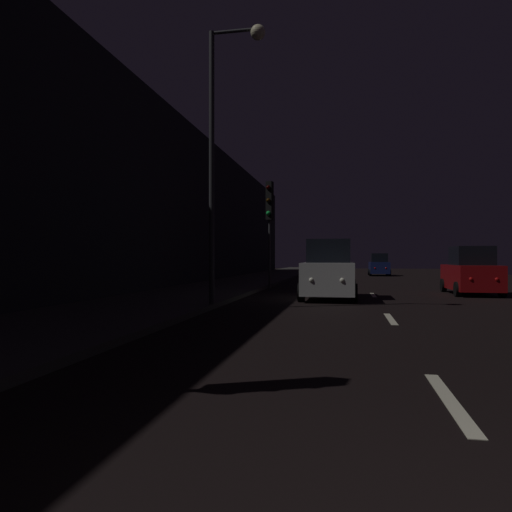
% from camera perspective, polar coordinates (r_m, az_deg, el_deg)
% --- Properties ---
extents(ground, '(26.60, 84.00, 0.02)m').
position_cam_1_polar(ground, '(26.85, 13.16, -3.48)').
color(ground, black).
extents(sidewalk_left, '(4.40, 84.00, 0.15)m').
position_cam_1_polar(sidewalk_left, '(27.49, -1.82, -3.23)').
color(sidewalk_left, '#33302D').
rests_on(sidewalk_left, ground).
extents(building_facade_left, '(0.80, 63.00, 8.81)m').
position_cam_1_polar(building_facade_left, '(25.00, -9.46, 6.41)').
color(building_facade_left, black).
rests_on(building_facade_left, ground).
extents(lane_centerline, '(0.16, 16.57, 0.01)m').
position_cam_1_polar(lane_centerline, '(12.47, 15.85, -7.17)').
color(lane_centerline, beige).
rests_on(lane_centerline, ground).
extents(traffic_light_far_left, '(0.37, 0.48, 5.30)m').
position_cam_1_polar(traffic_light_far_left, '(23.42, 1.65, 5.58)').
color(traffic_light_far_left, '#38383A').
rests_on(traffic_light_far_left, ground).
extents(streetlamp_overhead, '(1.70, 0.44, 8.32)m').
position_cam_1_polar(streetlamp_overhead, '(14.45, -3.74, 15.37)').
color(streetlamp_overhead, '#2D2D30').
rests_on(streetlamp_overhead, ground).
extents(car_approaching_headlights, '(2.01, 4.35, 2.19)m').
position_cam_1_polar(car_approaching_headlights, '(17.75, 8.83, -1.88)').
color(car_approaching_headlights, silver).
rests_on(car_approaching_headlights, ground).
extents(car_distant_taillights, '(1.73, 3.76, 1.89)m').
position_cam_1_polar(car_distant_taillights, '(41.43, 14.66, -1.12)').
color(car_distant_taillights, '#141E51').
rests_on(car_distant_taillights, ground).
extents(car_parked_right_far, '(1.82, 3.95, 1.99)m').
position_cam_1_polar(car_parked_right_far, '(21.44, 24.56, -1.83)').
color(car_parked_right_far, maroon).
rests_on(car_parked_right_far, ground).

